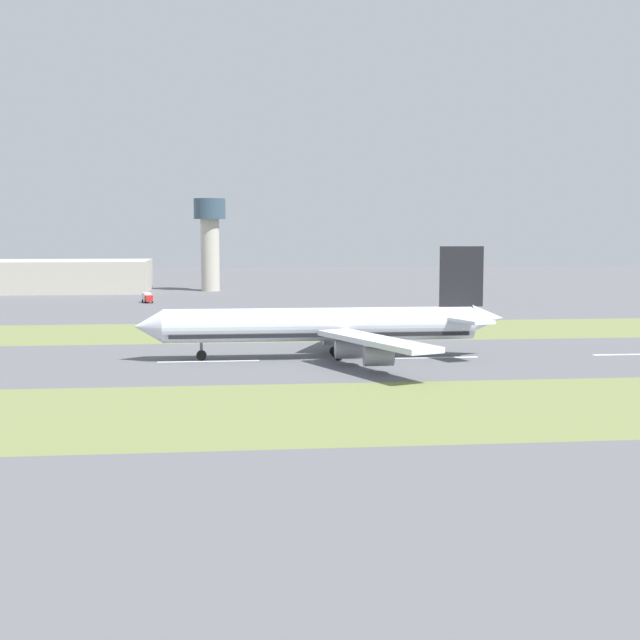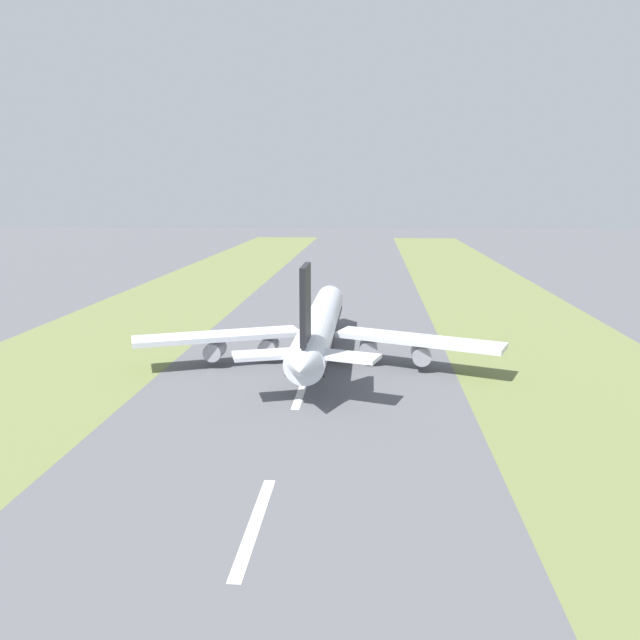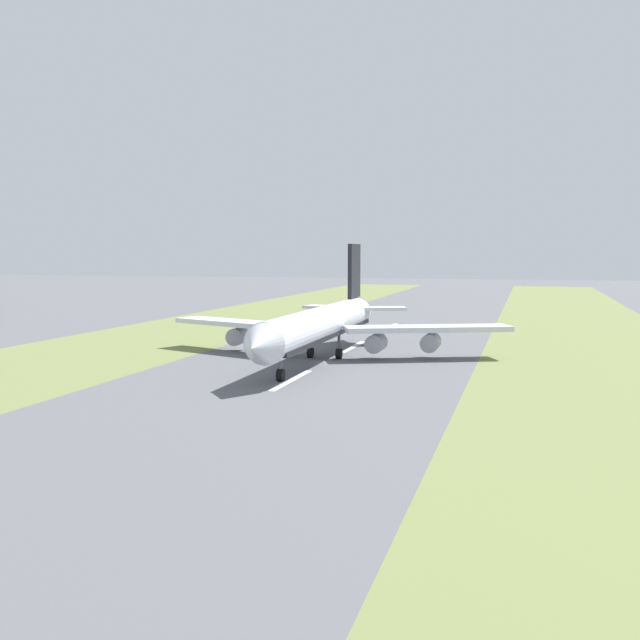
# 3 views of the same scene
# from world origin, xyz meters

# --- Properties ---
(ground_plane) EXTENTS (800.00, 800.00, 0.00)m
(ground_plane) POSITION_xyz_m (0.00, 0.00, 0.00)
(ground_plane) COLOR #56565B
(grass_median_west) EXTENTS (40.00, 600.00, 0.01)m
(grass_median_west) POSITION_xyz_m (-45.00, 0.00, 0.00)
(grass_median_west) COLOR olive
(grass_median_west) RESTS_ON ground
(grass_median_east) EXTENTS (40.00, 600.00, 0.01)m
(grass_median_east) POSITION_xyz_m (45.00, 0.00, 0.00)
(grass_median_east) COLOR olive
(grass_median_east) RESTS_ON ground
(centreline_dash_near) EXTENTS (1.20, 18.00, 0.01)m
(centreline_dash_near) POSITION_xyz_m (0.00, -62.04, 0.01)
(centreline_dash_near) COLOR silver
(centreline_dash_near) RESTS_ON ground
(centreline_dash_mid) EXTENTS (1.20, 18.00, 0.01)m
(centreline_dash_mid) POSITION_xyz_m (0.00, -22.04, 0.01)
(centreline_dash_mid) COLOR silver
(centreline_dash_mid) RESTS_ON ground
(centreline_dash_far) EXTENTS (1.20, 18.00, 0.01)m
(centreline_dash_far) POSITION_xyz_m (0.00, 17.96, 0.01)
(centreline_dash_far) COLOR silver
(centreline_dash_far) RESTS_ON ground
(airplane_main_jet) EXTENTS (64.14, 67.01, 20.20)m
(airplane_main_jet) POSITION_xyz_m (1.23, -3.95, 6.02)
(airplane_main_jet) COLOR silver
(airplane_main_jet) RESTS_ON ground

